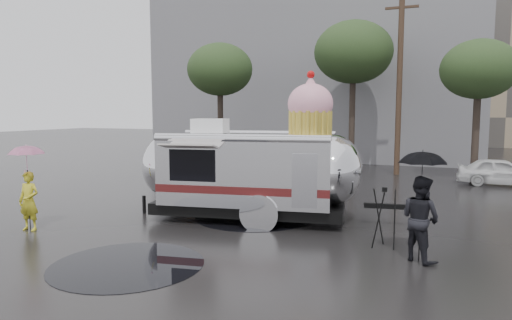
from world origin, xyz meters
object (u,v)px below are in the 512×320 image
at_px(person_right, 420,219).
at_px(tripod, 384,212).
at_px(airstream_trailer, 253,167).
at_px(person_left, 29,201).

xyz_separation_m(person_right, tripod, (-0.83, 0.71, -0.08)).
distance_m(airstream_trailer, person_right, 5.32).
xyz_separation_m(airstream_trailer, tripod, (3.96, -1.53, -0.72)).
height_order(airstream_trailer, person_left, airstream_trailer).
bearing_deg(person_right, airstream_trailer, 12.68).
bearing_deg(person_left, tripod, 4.28).
bearing_deg(person_left, person_right, -0.73).
relative_size(person_left, person_right, 0.86).
bearing_deg(airstream_trailer, person_left, -155.13).
xyz_separation_m(person_left, person_right, (9.90, 1.24, 0.13)).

